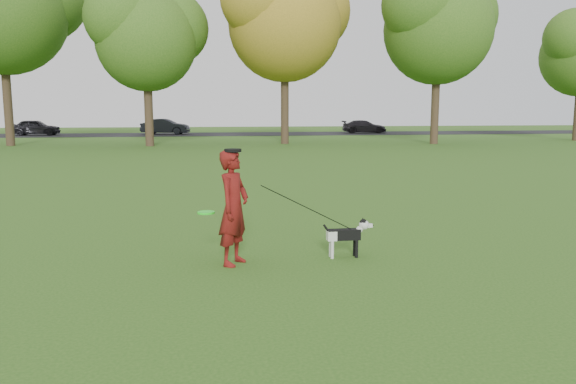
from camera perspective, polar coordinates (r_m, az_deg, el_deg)
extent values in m
plane|color=#285116|center=(7.98, -0.68, -6.98)|extent=(120.00, 120.00, 0.00)
cube|color=black|center=(47.68, -7.53, 5.84)|extent=(120.00, 7.00, 0.02)
imported|color=#58110C|center=(7.67, -5.54, -1.59)|extent=(0.62, 0.69, 1.58)
cube|color=black|center=(8.12, 5.69, -4.32)|extent=(0.47, 0.15, 0.15)
cube|color=silver|center=(8.08, 4.45, -4.43)|extent=(0.13, 0.15, 0.14)
cylinder|color=silver|center=(8.08, 4.52, -5.87)|extent=(0.05, 0.05, 0.26)
cylinder|color=silver|center=(8.17, 4.35, -5.70)|extent=(0.05, 0.05, 0.26)
cylinder|color=black|center=(8.17, 6.98, -5.75)|extent=(0.05, 0.05, 0.26)
cylinder|color=black|center=(8.26, 6.79, -5.58)|extent=(0.05, 0.05, 0.26)
cylinder|color=silver|center=(8.17, 7.13, -3.99)|extent=(0.16, 0.09, 0.17)
sphere|color=silver|center=(8.17, 7.72, -3.32)|extent=(0.15, 0.15, 0.15)
sphere|color=black|center=(8.16, 7.67, -3.12)|extent=(0.11, 0.11, 0.11)
cube|color=silver|center=(8.20, 8.24, -3.39)|extent=(0.09, 0.06, 0.05)
sphere|color=black|center=(8.21, 8.58, -3.38)|extent=(0.03, 0.03, 0.03)
cone|color=black|center=(8.12, 7.75, -2.88)|extent=(0.05, 0.05, 0.06)
cone|color=black|center=(8.19, 7.60, -2.77)|extent=(0.05, 0.05, 0.06)
cylinder|color=black|center=(8.06, 4.13, -4.01)|extent=(0.16, 0.03, 0.21)
cylinder|color=black|center=(8.15, 6.82, -3.96)|extent=(0.10, 0.10, 0.02)
imported|color=black|center=(49.40, -24.27, 6.01)|extent=(3.74, 1.52, 1.27)
imported|color=black|center=(47.73, -12.36, 6.51)|extent=(4.09, 2.13, 1.28)
imported|color=#252127|center=(49.69, 7.75, 6.60)|extent=(4.00, 1.99, 1.12)
cylinder|color=#21FF20|center=(7.62, -8.33, -2.07)|extent=(0.23, 0.23, 0.02)
cylinder|color=black|center=(7.58, -5.63, 4.23)|extent=(0.23, 0.23, 0.04)
cylinder|color=#38281C|center=(36.30, -26.61, 8.53)|extent=(0.48, 0.48, 5.46)
cylinder|color=#38281C|center=(33.25, -13.98, 8.17)|extent=(0.48, 0.48, 4.20)
sphere|color=#426B1E|center=(33.53, -14.25, 15.60)|extent=(5.60, 5.60, 5.60)
cylinder|color=#38281C|center=(34.50, -0.33, 9.11)|extent=(0.48, 0.48, 5.04)
sphere|color=#A58426|center=(34.95, -0.34, 17.68)|extent=(6.72, 6.72, 6.72)
cylinder|color=#38281C|center=(35.53, 14.73, 8.65)|extent=(0.48, 0.48, 4.83)
sphere|color=#426B1E|center=(35.92, 15.04, 16.63)|extent=(6.44, 6.44, 6.44)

